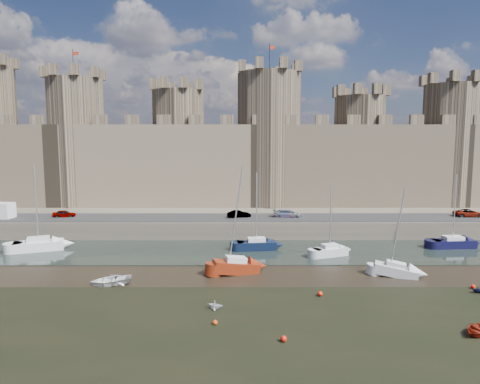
{
  "coord_description": "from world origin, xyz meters",
  "views": [
    {
      "loc": [
        -3.25,
        -28.11,
        13.76
      ],
      "look_at": [
        -3.15,
        22.0,
        7.78
      ],
      "focal_mm": 32.0,
      "sensor_mm": 36.0,
      "label": 1
    }
  ],
  "objects_px": {
    "car_0": "(64,214)",
    "sailboat_2": "(330,250)",
    "sailboat_0": "(39,244)",
    "sailboat_1": "(256,244)",
    "sailboat_5": "(396,270)",
    "car_2": "(287,214)",
    "sailboat_3": "(453,242)",
    "car_3": "(469,213)",
    "car_1": "(239,214)",
    "sailboat_4": "(236,266)"
  },
  "relations": [
    {
      "from": "car_0",
      "to": "sailboat_2",
      "type": "distance_m",
      "value": 39.0
    },
    {
      "from": "sailboat_0",
      "to": "sailboat_1",
      "type": "xyz_separation_m",
      "value": [
        27.43,
        0.32,
        -0.05
      ]
    },
    {
      "from": "sailboat_1",
      "to": "sailboat_5",
      "type": "relative_size",
      "value": 1.07
    },
    {
      "from": "car_2",
      "to": "sailboat_3",
      "type": "height_order",
      "value": "sailboat_3"
    },
    {
      "from": "car_0",
      "to": "sailboat_1",
      "type": "distance_m",
      "value": 29.84
    },
    {
      "from": "car_2",
      "to": "car_3",
      "type": "height_order",
      "value": "car_2"
    },
    {
      "from": "sailboat_5",
      "to": "car_0",
      "type": "bearing_deg",
      "value": 172.39
    },
    {
      "from": "car_0",
      "to": "sailboat_0",
      "type": "relative_size",
      "value": 0.3
    },
    {
      "from": "sailboat_1",
      "to": "sailboat_0",
      "type": "bearing_deg",
      "value": 174.49
    },
    {
      "from": "car_3",
      "to": "sailboat_2",
      "type": "height_order",
      "value": "sailboat_2"
    },
    {
      "from": "sailboat_1",
      "to": "sailboat_3",
      "type": "bearing_deg",
      "value": -3.81
    },
    {
      "from": "car_1",
      "to": "sailboat_4",
      "type": "distance_m",
      "value": 18.77
    },
    {
      "from": "sailboat_0",
      "to": "sailboat_5",
      "type": "xyz_separation_m",
      "value": [
        41.33,
        -10.11,
        -0.16
      ]
    },
    {
      "from": "car_0",
      "to": "car_2",
      "type": "height_order",
      "value": "car_2"
    },
    {
      "from": "sailboat_2",
      "to": "car_2",
      "type": "bearing_deg",
      "value": 85.44
    },
    {
      "from": "car_3",
      "to": "sailboat_1",
      "type": "distance_m",
      "value": 33.53
    },
    {
      "from": "sailboat_1",
      "to": "sailboat_4",
      "type": "bearing_deg",
      "value": -111.06
    },
    {
      "from": "car_3",
      "to": "sailboat_3",
      "type": "relative_size",
      "value": 0.45
    },
    {
      "from": "sailboat_0",
      "to": "sailboat_3",
      "type": "xyz_separation_m",
      "value": [
        52.87,
        1.38,
        -0.09
      ]
    },
    {
      "from": "sailboat_2",
      "to": "sailboat_5",
      "type": "height_order",
      "value": "sailboat_2"
    },
    {
      "from": "sailboat_2",
      "to": "sailboat_3",
      "type": "relative_size",
      "value": 0.96
    },
    {
      "from": "sailboat_2",
      "to": "sailboat_3",
      "type": "distance_m",
      "value": 17.23
    },
    {
      "from": "car_0",
      "to": "car_3",
      "type": "bearing_deg",
      "value": -97.7
    },
    {
      "from": "car_2",
      "to": "sailboat_0",
      "type": "distance_m",
      "value": 33.9
    },
    {
      "from": "car_2",
      "to": "sailboat_2",
      "type": "bearing_deg",
      "value": -155.66
    },
    {
      "from": "sailboat_4",
      "to": "car_2",
      "type": "bearing_deg",
      "value": 52.45
    },
    {
      "from": "sailboat_0",
      "to": "sailboat_5",
      "type": "bearing_deg",
      "value": -34.59
    },
    {
      "from": "car_1",
      "to": "sailboat_3",
      "type": "height_order",
      "value": "sailboat_3"
    },
    {
      "from": "sailboat_0",
      "to": "sailboat_1",
      "type": "distance_m",
      "value": 27.43
    },
    {
      "from": "sailboat_1",
      "to": "sailboat_2",
      "type": "relative_size",
      "value": 1.07
    },
    {
      "from": "sailboat_0",
      "to": "sailboat_4",
      "type": "bearing_deg",
      "value": -41.02
    },
    {
      "from": "car_0",
      "to": "sailboat_3",
      "type": "xyz_separation_m",
      "value": [
        53.59,
        -8.59,
        -2.3
      ]
    },
    {
      "from": "car_3",
      "to": "sailboat_4",
      "type": "xyz_separation_m",
      "value": [
        -34.52,
        -19.23,
        -2.29
      ]
    },
    {
      "from": "car_1",
      "to": "car_2",
      "type": "relative_size",
      "value": 0.82
    },
    {
      "from": "car_0",
      "to": "sailboat_4",
      "type": "height_order",
      "value": "sailboat_4"
    },
    {
      "from": "sailboat_3",
      "to": "sailboat_5",
      "type": "height_order",
      "value": "sailboat_3"
    },
    {
      "from": "car_1",
      "to": "car_2",
      "type": "bearing_deg",
      "value": -104.37
    },
    {
      "from": "sailboat_2",
      "to": "sailboat_5",
      "type": "relative_size",
      "value": 1.0
    },
    {
      "from": "sailboat_2",
      "to": "sailboat_4",
      "type": "xyz_separation_m",
      "value": [
        -11.21,
        -6.52,
        0.05
      ]
    },
    {
      "from": "sailboat_5",
      "to": "car_3",
      "type": "bearing_deg",
      "value": 66.03
    },
    {
      "from": "sailboat_0",
      "to": "sailboat_3",
      "type": "bearing_deg",
      "value": -19.34
    },
    {
      "from": "car_1",
      "to": "sailboat_1",
      "type": "bearing_deg",
      "value": 177.14
    },
    {
      "from": "car_1",
      "to": "car_2",
      "type": "xyz_separation_m",
      "value": [
        7.17,
        0.25,
        0.04
      ]
    },
    {
      "from": "car_2",
      "to": "sailboat_4",
      "type": "distance_m",
      "value": 20.44
    },
    {
      "from": "car_3",
      "to": "sailboat_2",
      "type": "bearing_deg",
      "value": 118.72
    },
    {
      "from": "car_2",
      "to": "car_3",
      "type": "distance_m",
      "value": 27.03
    },
    {
      "from": "car_0",
      "to": "sailboat_3",
      "type": "bearing_deg",
      "value": -106.9
    },
    {
      "from": "sailboat_0",
      "to": "car_3",
      "type": "bearing_deg",
      "value": -11.22
    },
    {
      "from": "car_3",
      "to": "sailboat_0",
      "type": "xyz_separation_m",
      "value": [
        -59.43,
        -10.07,
        -2.26
      ]
    },
    {
      "from": "sailboat_1",
      "to": "sailboat_2",
      "type": "distance_m",
      "value": 9.18
    }
  ]
}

